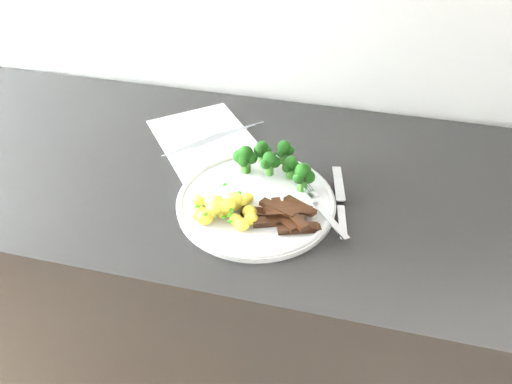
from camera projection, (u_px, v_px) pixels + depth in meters
The scene contains 8 objects.
counter at pixel (221, 311), 1.30m from camera, with size 2.45×0.61×0.92m.
recipe_paper at pixel (207, 141), 1.09m from camera, with size 0.32×0.34×0.00m.
plate at pixel (256, 201), 0.92m from camera, with size 0.30×0.30×0.02m.
broccoli at pixel (273, 160), 0.95m from camera, with size 0.17×0.10×0.06m.
potatoes at pixel (224, 208), 0.88m from camera, with size 0.13×0.10×0.04m.
beef_strips at pixel (284, 216), 0.87m from camera, with size 0.15×0.10×0.03m.
fork at pixel (324, 211), 0.88m from camera, with size 0.11×0.15×0.02m.
knife at pixel (341, 210), 0.90m from camera, with size 0.05×0.20×0.02m.
Camera 1 is at (0.15, 0.91, 1.53)m, focal length 34.84 mm.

